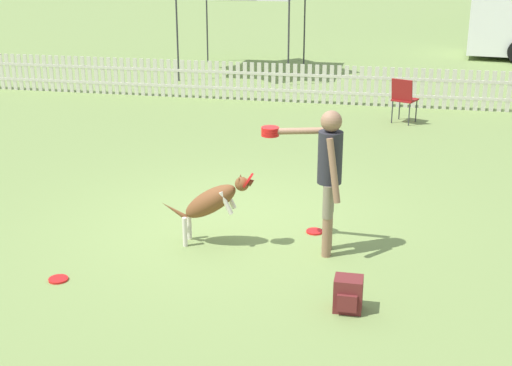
{
  "coord_description": "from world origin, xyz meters",
  "views": [
    {
      "loc": [
        1.94,
        -8.34,
        3.57
      ],
      "look_at": [
        0.38,
        -0.68,
        0.82
      ],
      "focal_mm": 50.0,
      "sensor_mm": 36.0,
      "label": 1
    }
  ],
  "objects_px": {
    "frisbee_near_dog": "(58,279)",
    "frisbee_near_handler": "(315,231)",
    "leaping_dog": "(212,201)",
    "folding_chair_center": "(404,96)",
    "backpack_on_grass": "(348,294)",
    "handler_person": "(326,165)"
  },
  "relations": [
    {
      "from": "handler_person",
      "to": "frisbee_near_handler",
      "type": "relative_size",
      "value": 8.14
    },
    {
      "from": "handler_person",
      "to": "frisbee_near_handler",
      "type": "xyz_separation_m",
      "value": [
        -0.17,
        0.56,
        -1.07
      ]
    },
    {
      "from": "frisbee_near_handler",
      "to": "backpack_on_grass",
      "type": "bearing_deg",
      "value": -73.32
    },
    {
      "from": "leaping_dog",
      "to": "frisbee_near_dog",
      "type": "relative_size",
      "value": 5.45
    },
    {
      "from": "leaping_dog",
      "to": "backpack_on_grass",
      "type": "xyz_separation_m",
      "value": [
        1.72,
        -1.27,
        -0.39
      ]
    },
    {
      "from": "leaping_dog",
      "to": "frisbee_near_dog",
      "type": "xyz_separation_m",
      "value": [
        -1.41,
        -1.25,
        -0.55
      ]
    },
    {
      "from": "backpack_on_grass",
      "to": "frisbee_near_handler",
      "type": "bearing_deg",
      "value": 106.68
    },
    {
      "from": "leaping_dog",
      "to": "frisbee_near_handler",
      "type": "xyz_separation_m",
      "value": [
        1.16,
        0.61,
        -0.55
      ]
    },
    {
      "from": "handler_person",
      "to": "folding_chair_center",
      "type": "distance_m",
      "value": 6.4
    },
    {
      "from": "frisbee_near_handler",
      "to": "folding_chair_center",
      "type": "distance_m",
      "value": 5.88
    },
    {
      "from": "frisbee_near_handler",
      "to": "folding_chair_center",
      "type": "height_order",
      "value": "folding_chair_center"
    },
    {
      "from": "leaping_dog",
      "to": "folding_chair_center",
      "type": "relative_size",
      "value": 1.28
    },
    {
      "from": "frisbee_near_dog",
      "to": "frisbee_near_handler",
      "type": "bearing_deg",
      "value": 35.93
    },
    {
      "from": "frisbee_near_dog",
      "to": "folding_chair_center",
      "type": "xyz_separation_m",
      "value": [
        3.59,
        7.63,
        0.53
      ]
    },
    {
      "from": "frisbee_near_dog",
      "to": "backpack_on_grass",
      "type": "height_order",
      "value": "backpack_on_grass"
    },
    {
      "from": "handler_person",
      "to": "frisbee_near_dog",
      "type": "xyz_separation_m",
      "value": [
        -2.74,
        -1.31,
        -1.07
      ]
    },
    {
      "from": "leaping_dog",
      "to": "backpack_on_grass",
      "type": "relative_size",
      "value": 3.25
    },
    {
      "from": "handler_person",
      "to": "leaping_dog",
      "type": "relative_size",
      "value": 1.5
    },
    {
      "from": "leaping_dog",
      "to": "folding_chair_center",
      "type": "distance_m",
      "value": 6.73
    },
    {
      "from": "leaping_dog",
      "to": "folding_chair_center",
      "type": "height_order",
      "value": "leaping_dog"
    },
    {
      "from": "frisbee_near_dog",
      "to": "handler_person",
      "type": "bearing_deg",
      "value": 25.5
    },
    {
      "from": "frisbee_near_handler",
      "to": "frisbee_near_dog",
      "type": "relative_size",
      "value": 1.0
    }
  ]
}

